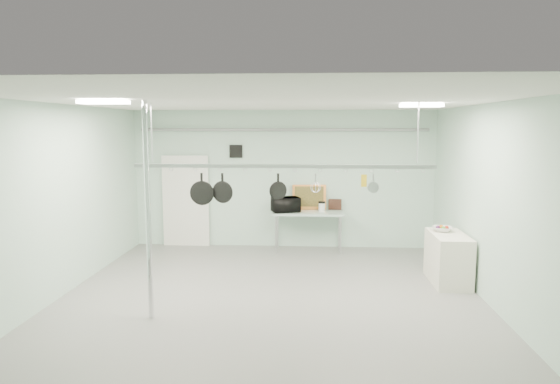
# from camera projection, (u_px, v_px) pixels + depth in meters

# --- Properties ---
(floor) EXTENTS (8.00, 8.00, 0.00)m
(floor) POSITION_uv_depth(u_px,v_px,m) (269.00, 306.00, 7.91)
(floor) COLOR gray
(floor) RESTS_ON ground
(ceiling) EXTENTS (7.00, 8.00, 0.02)m
(ceiling) POSITION_uv_depth(u_px,v_px,m) (268.00, 102.00, 7.49)
(ceiling) COLOR silver
(ceiling) RESTS_ON back_wall
(back_wall) EXTENTS (7.00, 0.02, 3.20)m
(back_wall) POSITION_uv_depth(u_px,v_px,m) (283.00, 179.00, 11.65)
(back_wall) COLOR #B4D8C3
(back_wall) RESTS_ON floor
(right_wall) EXTENTS (0.02, 8.00, 3.20)m
(right_wall) POSITION_uv_depth(u_px,v_px,m) (500.00, 209.00, 7.49)
(right_wall) COLOR #B4D8C3
(right_wall) RESTS_ON floor
(door) EXTENTS (1.10, 0.10, 2.20)m
(door) POSITION_uv_depth(u_px,v_px,m) (186.00, 202.00, 11.81)
(door) COLOR silver
(door) RESTS_ON floor
(wall_vent) EXTENTS (0.30, 0.04, 0.30)m
(wall_vent) POSITION_uv_depth(u_px,v_px,m) (236.00, 151.00, 11.61)
(wall_vent) COLOR black
(wall_vent) RESTS_ON back_wall
(conduit_pipe) EXTENTS (6.60, 0.07, 0.07)m
(conduit_pipe) POSITION_uv_depth(u_px,v_px,m) (283.00, 130.00, 11.41)
(conduit_pipe) COLOR gray
(conduit_pipe) RESTS_ON back_wall
(chrome_pole) EXTENTS (0.08, 0.08, 3.20)m
(chrome_pole) POSITION_uv_depth(u_px,v_px,m) (148.00, 212.00, 7.21)
(chrome_pole) COLOR silver
(chrome_pole) RESTS_ON floor
(prep_table) EXTENTS (1.60, 0.70, 0.91)m
(prep_table) POSITION_uv_depth(u_px,v_px,m) (308.00, 215.00, 11.33)
(prep_table) COLOR #9FBCAE
(prep_table) RESTS_ON floor
(side_cabinet) EXTENTS (0.60, 1.20, 0.90)m
(side_cabinet) POSITION_uv_depth(u_px,v_px,m) (448.00, 258.00, 9.04)
(side_cabinet) COLOR silver
(side_cabinet) RESTS_ON floor
(pot_rack) EXTENTS (4.80, 0.06, 1.00)m
(pot_rack) POSITION_uv_depth(u_px,v_px,m) (283.00, 164.00, 7.90)
(pot_rack) COLOR #B7B7BC
(pot_rack) RESTS_ON ceiling
(light_panel_left) EXTENTS (0.65, 0.30, 0.05)m
(light_panel_left) POSITION_uv_depth(u_px,v_px,m) (104.00, 102.00, 6.84)
(light_panel_left) COLOR white
(light_panel_left) RESTS_ON ceiling
(light_panel_right) EXTENTS (0.65, 0.30, 0.05)m
(light_panel_right) POSITION_uv_depth(u_px,v_px,m) (421.00, 105.00, 7.94)
(light_panel_right) COLOR white
(light_panel_right) RESTS_ON ceiling
(microwave) EXTENTS (0.70, 0.59, 0.33)m
(microwave) POSITION_uv_depth(u_px,v_px,m) (286.00, 205.00, 11.26)
(microwave) COLOR black
(microwave) RESTS_ON prep_table
(coffee_canister) EXTENTS (0.19, 0.19, 0.20)m
(coffee_canister) POSITION_uv_depth(u_px,v_px,m) (322.00, 207.00, 11.31)
(coffee_canister) COLOR silver
(coffee_canister) RESTS_ON prep_table
(painting_large) EXTENTS (0.79, 0.18, 0.58)m
(painting_large) POSITION_uv_depth(u_px,v_px,m) (309.00, 197.00, 11.57)
(painting_large) COLOR orange
(painting_large) RESTS_ON prep_table
(painting_small) EXTENTS (0.30, 0.09, 0.25)m
(painting_small) POSITION_uv_depth(u_px,v_px,m) (335.00, 204.00, 11.56)
(painting_small) COLOR black
(painting_small) RESTS_ON prep_table
(fruit_bowl) EXTENTS (0.42, 0.42, 0.09)m
(fruit_bowl) POSITION_uv_depth(u_px,v_px,m) (442.00, 229.00, 9.21)
(fruit_bowl) COLOR silver
(fruit_bowl) RESTS_ON side_cabinet
(skillet_left) EXTENTS (0.39, 0.07, 0.53)m
(skillet_left) POSITION_uv_depth(u_px,v_px,m) (202.00, 189.00, 8.04)
(skillet_left) COLOR black
(skillet_left) RESTS_ON pot_rack
(skillet_mid) EXTENTS (0.36, 0.16, 0.49)m
(skillet_mid) POSITION_uv_depth(u_px,v_px,m) (222.00, 188.00, 8.01)
(skillet_mid) COLOR black
(skillet_mid) RESTS_ON pot_rack
(skillet_right) EXTENTS (0.29, 0.18, 0.40)m
(skillet_right) POSITION_uv_depth(u_px,v_px,m) (278.00, 186.00, 7.95)
(skillet_right) COLOR black
(skillet_right) RESTS_ON pot_rack
(whisk) EXTENTS (0.20, 0.20, 0.30)m
(whisk) POSITION_uv_depth(u_px,v_px,m) (316.00, 183.00, 7.91)
(whisk) COLOR silver
(whisk) RESTS_ON pot_rack
(grater) EXTENTS (0.09, 0.04, 0.21)m
(grater) POSITION_uv_depth(u_px,v_px,m) (364.00, 181.00, 7.86)
(grater) COLOR yellow
(grater) RESTS_ON pot_rack
(saucepan) EXTENTS (0.19, 0.13, 0.30)m
(saucepan) POSITION_uv_depth(u_px,v_px,m) (373.00, 183.00, 7.85)
(saucepan) COLOR #A2A2A7
(saucepan) RESTS_ON pot_rack
(fruit_cluster) EXTENTS (0.24, 0.24, 0.09)m
(fruit_cluster) POSITION_uv_depth(u_px,v_px,m) (442.00, 227.00, 9.20)
(fruit_cluster) COLOR #9D1A0E
(fruit_cluster) RESTS_ON fruit_bowl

